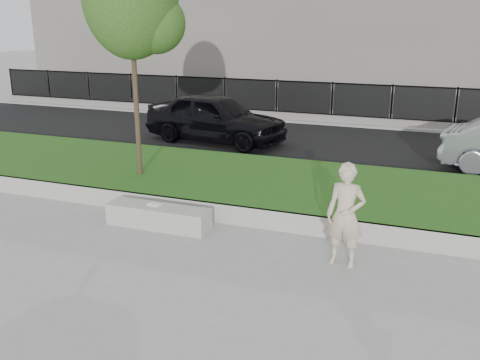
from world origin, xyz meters
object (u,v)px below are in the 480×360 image
at_px(man, 345,215).
at_px(car_dark, 216,118).
at_px(stone_bench, 158,217).
at_px(young_tree, 134,1).
at_px(book, 154,204).

relative_size(man, car_dark, 0.37).
relative_size(stone_bench, man, 1.20).
xyz_separation_m(young_tree, car_dark, (-0.32, 5.13, -3.47)).
xyz_separation_m(book, young_tree, (-1.37, 1.93, 3.86)).
distance_m(young_tree, car_dark, 6.20).
relative_size(man, book, 7.24).
xyz_separation_m(man, book, (-3.80, 0.42, -0.43)).
height_order(stone_bench, car_dark, car_dark).
height_order(stone_bench, man, man).
distance_m(man, young_tree, 6.64).
bearing_deg(car_dark, stone_bench, -156.94).
height_order(stone_bench, young_tree, young_tree).
bearing_deg(book, stone_bench, -12.15).
xyz_separation_m(book, car_dark, (-1.69, 7.06, 0.39)).
distance_m(man, book, 3.85).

